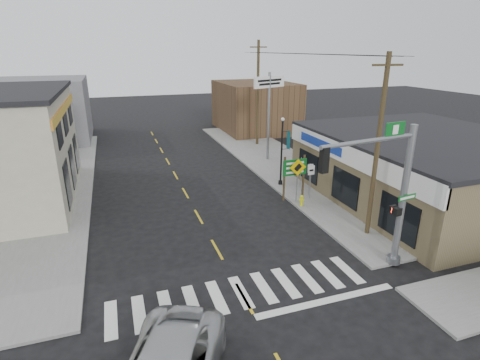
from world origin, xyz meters
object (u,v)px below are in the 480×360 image
object	(u,v)px
utility_pole_near	(378,147)
fire_hydrant	(302,200)
lamp_post	(283,146)
bare_tree	(403,163)
traffic_signal_pole	(390,184)
utility_pole_far	(258,93)
guide_sign	(294,172)
dance_center_sign	(269,95)

from	to	relation	value
utility_pole_near	fire_hydrant	bearing A→B (deg)	114.49
lamp_post	bare_tree	bearing A→B (deg)	-72.63
traffic_signal_pole	utility_pole_near	world-z (taller)	utility_pole_near
fire_hydrant	utility_pole_far	world-z (taller)	utility_pole_far
fire_hydrant	utility_pole_far	xyz separation A→B (m)	(3.19, 15.65, 4.72)
guide_sign	utility_pole_far	distance (m)	15.25
utility_pole_far	bare_tree	bearing A→B (deg)	-89.99
utility_pole_far	guide_sign	bearing A→B (deg)	-104.37
guide_sign	fire_hydrant	size ratio (longest dim) A/B	4.16
guide_sign	traffic_signal_pole	bearing A→B (deg)	-91.70
guide_sign	lamp_post	bearing A→B (deg)	78.03
bare_tree	utility_pole_near	distance (m)	2.64
guide_sign	utility_pole_far	bearing A→B (deg)	75.01
traffic_signal_pole	utility_pole_far	world-z (taller)	utility_pole_far
utility_pole_near	utility_pole_far	xyz separation A→B (m)	(1.60, 19.98, 0.45)
bare_tree	dance_center_sign	bearing A→B (deg)	97.35
bare_tree	utility_pole_far	xyz separation A→B (m)	(-0.67, 19.35, 1.64)
guide_sign	bare_tree	world-z (taller)	bare_tree
utility_pole_near	bare_tree	bearing A→B (deg)	19.85
guide_sign	lamp_post	xyz separation A→B (m)	(0.47, 2.85, 0.92)
fire_hydrant	utility_pole_near	distance (m)	6.28
lamp_post	bare_tree	world-z (taller)	lamp_post
traffic_signal_pole	utility_pole_near	distance (m)	3.30
bare_tree	utility_pole_near	xyz separation A→B (m)	(-2.27, -0.63, 1.19)
dance_center_sign	utility_pole_far	world-z (taller)	utility_pole_far
lamp_post	utility_pole_far	bearing A→B (deg)	70.28
guide_sign	fire_hydrant	xyz separation A→B (m)	(0.01, -1.10, -1.49)
lamp_post	utility_pole_far	xyz separation A→B (m)	(2.73, 11.70, 2.32)
guide_sign	bare_tree	size ratio (longest dim) A/B	0.66
bare_tree	fire_hydrant	bearing A→B (deg)	136.22
guide_sign	dance_center_sign	distance (m)	10.05
traffic_signal_pole	utility_pole_far	xyz separation A→B (m)	(3.07, 22.83, 1.23)
traffic_signal_pole	dance_center_sign	bearing A→B (deg)	75.77
lamp_post	guide_sign	bearing A→B (deg)	-105.98
traffic_signal_pole	fire_hydrant	xyz separation A→B (m)	(-0.11, 7.17, -3.49)
traffic_signal_pole	dance_center_sign	size ratio (longest dim) A/B	0.88
lamp_post	bare_tree	xyz separation A→B (m)	(3.40, -7.65, 0.67)
traffic_signal_pole	bare_tree	bearing A→B (deg)	35.04
dance_center_sign	guide_sign	bearing A→B (deg)	-126.71
lamp_post	utility_pole_near	distance (m)	8.56
dance_center_sign	utility_pole_far	bearing A→B (deg)	54.26
guide_sign	bare_tree	xyz separation A→B (m)	(3.87, -4.80, 1.59)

